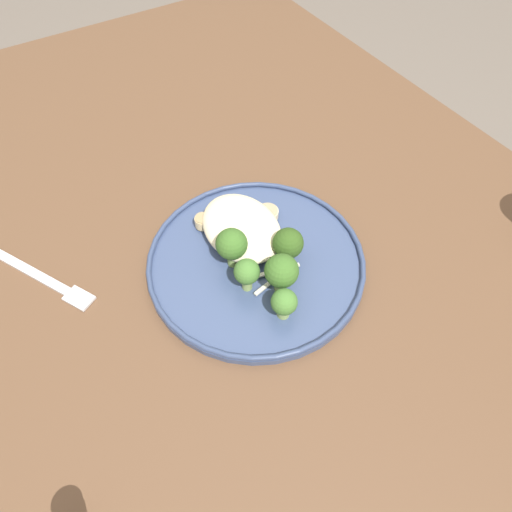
% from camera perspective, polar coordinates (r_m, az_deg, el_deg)
% --- Properties ---
extents(ground, '(6.00, 6.00, 0.00)m').
position_cam_1_polar(ground, '(1.30, -1.97, -19.18)').
color(ground, '#665B51').
extents(wooden_dining_table, '(1.40, 1.00, 0.74)m').
position_cam_1_polar(wooden_dining_table, '(0.71, -3.44, -2.37)').
color(wooden_dining_table, brown).
rests_on(wooden_dining_table, ground).
extents(dinner_plate, '(0.29, 0.29, 0.02)m').
position_cam_1_polar(dinner_plate, '(0.61, -0.00, -0.65)').
color(dinner_plate, '#38476B').
rests_on(dinner_plate, wooden_dining_table).
extents(noodle_bed, '(0.13, 0.10, 0.04)m').
position_cam_1_polar(noodle_bed, '(0.62, -1.83, 3.58)').
color(noodle_bed, beige).
rests_on(noodle_bed, dinner_plate).
extents(seared_scallop_right_edge, '(0.02, 0.02, 0.02)m').
position_cam_1_polar(seared_scallop_right_edge, '(0.64, -6.65, 4.31)').
color(seared_scallop_right_edge, '#E5C689').
rests_on(seared_scallop_right_edge, dinner_plate).
extents(seared_scallop_on_noodles, '(0.03, 0.03, 0.02)m').
position_cam_1_polar(seared_scallop_on_noodles, '(0.61, 0.29, 1.00)').
color(seared_scallop_on_noodles, beige).
rests_on(seared_scallop_on_noodles, dinner_plate).
extents(seared_scallop_tiny_bay, '(0.02, 0.02, 0.02)m').
position_cam_1_polar(seared_scallop_tiny_bay, '(0.63, -1.45, 3.65)').
color(seared_scallop_tiny_bay, beige).
rests_on(seared_scallop_tiny_bay, dinner_plate).
extents(seared_scallop_large_seared, '(0.03, 0.03, 0.02)m').
position_cam_1_polar(seared_scallop_large_seared, '(0.63, 0.76, 3.51)').
color(seared_scallop_large_seared, '#DBB77A').
rests_on(seared_scallop_large_seared, dinner_plate).
extents(seared_scallop_tilted_round, '(0.03, 0.03, 0.01)m').
position_cam_1_polar(seared_scallop_tilted_round, '(0.65, 1.34, 5.49)').
color(seared_scallop_tilted_round, beige).
rests_on(seared_scallop_tilted_round, dinner_plate).
extents(broccoli_floret_right_tilted, '(0.04, 0.04, 0.06)m').
position_cam_1_polar(broccoli_floret_right_tilted, '(0.55, 3.20, -1.97)').
color(broccoli_floret_right_tilted, '#7A994C').
rests_on(broccoli_floret_right_tilted, dinner_plate).
extents(broccoli_floret_small_sprig, '(0.04, 0.04, 0.06)m').
position_cam_1_polar(broccoli_floret_small_sprig, '(0.58, -3.06, 1.40)').
color(broccoli_floret_small_sprig, '#7A994C').
rests_on(broccoli_floret_small_sprig, dinner_plate).
extents(broccoli_floret_near_rim, '(0.03, 0.03, 0.05)m').
position_cam_1_polar(broccoli_floret_near_rim, '(0.56, -1.15, -2.09)').
color(broccoli_floret_near_rim, '#89A356').
rests_on(broccoli_floret_near_rim, dinner_plate).
extents(broccoli_floret_tall_stalk, '(0.04, 0.04, 0.05)m').
position_cam_1_polar(broccoli_floret_tall_stalk, '(0.59, 4.01, 1.54)').
color(broccoli_floret_tall_stalk, '#89A356').
rests_on(broccoli_floret_tall_stalk, dinner_plate).
extents(broccoli_floret_left_leaning, '(0.03, 0.03, 0.05)m').
position_cam_1_polar(broccoli_floret_left_leaning, '(0.54, 3.92, -5.64)').
color(broccoli_floret_left_leaning, '#89A356').
rests_on(broccoli_floret_left_leaning, dinner_plate).
extents(onion_sliver_long_sliver, '(0.02, 0.06, 0.00)m').
position_cam_1_polar(onion_sliver_long_sliver, '(0.60, 2.89, -1.76)').
color(onion_sliver_long_sliver, silver).
rests_on(onion_sliver_long_sliver, dinner_plate).
extents(onion_sliver_pale_crescent, '(0.02, 0.05, 0.00)m').
position_cam_1_polar(onion_sliver_pale_crescent, '(0.58, 1.78, -3.32)').
color(onion_sliver_pale_crescent, silver).
rests_on(onion_sliver_pale_crescent, dinner_plate).
extents(onion_sliver_short_strip, '(0.05, 0.04, 0.00)m').
position_cam_1_polar(onion_sliver_short_strip, '(0.61, 0.16, 0.04)').
color(onion_sliver_short_strip, silver).
rests_on(onion_sliver_short_strip, dinner_plate).
extents(dinner_fork, '(0.17, 0.11, 0.00)m').
position_cam_1_polar(dinner_fork, '(0.67, -25.28, -2.38)').
color(dinner_fork, silver).
rests_on(dinner_fork, wooden_dining_table).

